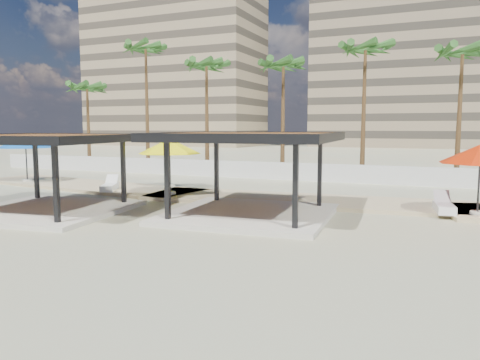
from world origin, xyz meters
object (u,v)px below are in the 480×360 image
object	(u,v)px
pavilion_central	(250,167)
lounger_b	(444,207)
umbrella_a	(25,142)
pavilion_west	(44,166)
lounger_a	(109,187)

from	to	relation	value
pavilion_central	lounger_b	world-z (taller)	pavilion_central
umbrella_a	pavilion_central	bearing A→B (deg)	-14.43
pavilion_west	umbrella_a	xyz separation A→B (m)	(-8.88, 7.09, 0.73)
pavilion_central	umbrella_a	size ratio (longest dim) A/B	1.93
lounger_b	pavilion_central	bearing A→B (deg)	106.35
umbrella_a	lounger_b	bearing A→B (deg)	-2.59
pavilion_west	lounger_a	size ratio (longest dim) A/B	3.49
pavilion_central	umbrella_a	xyz separation A→B (m)	(-17.19, 4.42, 0.68)
umbrella_a	lounger_b	world-z (taller)	umbrella_a
pavilion_central	lounger_b	xyz separation A→B (m)	(7.31, 3.31, -1.68)
lounger_a	pavilion_central	bearing A→B (deg)	-135.72
umbrella_a	lounger_a	distance (m)	7.97
pavilion_central	lounger_b	size ratio (longest dim) A/B	3.40
pavilion_central	lounger_a	world-z (taller)	pavilion_central
pavilion_west	lounger_b	world-z (taller)	pavilion_west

